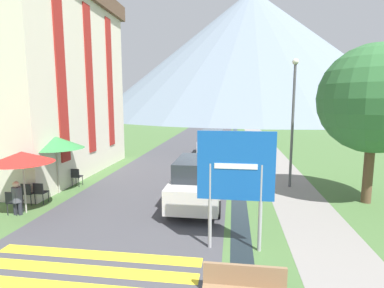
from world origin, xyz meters
TOP-DOWN VIEW (x-y plane):
  - ground_plane at (0.00, 20.00)m, footprint 160.00×160.00m
  - road at (-2.50, 30.00)m, footprint 6.40×60.00m
  - footpath at (3.60, 30.00)m, footprint 2.20×60.00m
  - drainage_channel at (1.20, 30.00)m, footprint 0.60×60.00m
  - crosswalk_marking at (-2.50, 3.14)m, footprint 5.44×1.84m
  - mountain_distant at (5.18, 80.62)m, footprint 81.46×81.46m
  - hotel_building at (-9.40, 12.00)m, footprint 6.12×10.05m
  - road_sign at (1.00, 4.65)m, footprint 2.01×0.11m
  - parked_car_near at (-0.40, 8.11)m, footprint 1.89×4.50m
  - parked_car_far at (-0.64, 19.22)m, footprint 1.94×4.21m
  - cafe_chair_far_left at (-6.33, 9.76)m, footprint 0.40×0.40m
  - cafe_chair_near_left at (-6.86, 7.11)m, footprint 0.40×0.40m
  - cafe_chair_near_right at (-6.45, 7.25)m, footprint 0.40×0.40m
  - cafe_chair_nearest at (-6.67, 6.09)m, footprint 0.40×0.40m
  - cafe_umbrella_front_red at (-6.39, 6.34)m, footprint 2.14×2.14m
  - cafe_umbrella_middle_green at (-6.54, 8.67)m, footprint 2.28×2.28m
  - person_seated_near at (-6.54, 6.12)m, footprint 0.32×0.32m
  - person_seated_far at (-6.95, 7.88)m, footprint 0.32×0.32m
  - streetlamp at (3.59, 11.04)m, footprint 0.28×0.28m
  - tree_by_path at (6.17, 9.18)m, footprint 4.10×4.10m

SIDE VIEW (x-z plane):
  - ground_plane at x=0.00m, z-range 0.00..0.00m
  - drainage_channel at x=1.20m, z-range 0.00..0.00m
  - road at x=-2.50m, z-range 0.00..0.01m
  - footpath at x=3.60m, z-range 0.00..0.01m
  - crosswalk_marking at x=-2.50m, z-range 0.00..0.01m
  - cafe_chair_far_left at x=-6.33m, z-range 0.09..0.94m
  - cafe_chair_near_left at x=-6.86m, z-range 0.09..0.94m
  - cafe_chair_near_right at x=-6.45m, z-range 0.09..0.94m
  - cafe_chair_nearest at x=-6.67m, z-range 0.09..0.94m
  - person_seated_near at x=-6.54m, z-range 0.06..1.27m
  - person_seated_far at x=-6.95m, z-range 0.07..1.29m
  - parked_car_far at x=-0.64m, z-range 0.00..1.82m
  - parked_car_near at x=-0.40m, z-range 0.00..1.82m
  - cafe_umbrella_front_red at x=-6.39m, z-range 0.91..3.14m
  - road_sign at x=1.00m, z-range 0.47..3.68m
  - cafe_umbrella_middle_green at x=-6.54m, z-range 0.98..3.46m
  - streetlamp at x=3.59m, z-range 0.49..6.32m
  - tree_by_path at x=6.17m, z-range 0.99..7.09m
  - hotel_building at x=-9.40m, z-range 0.43..10.52m
  - mountain_distant at x=5.18m, z-range 0.00..32.65m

